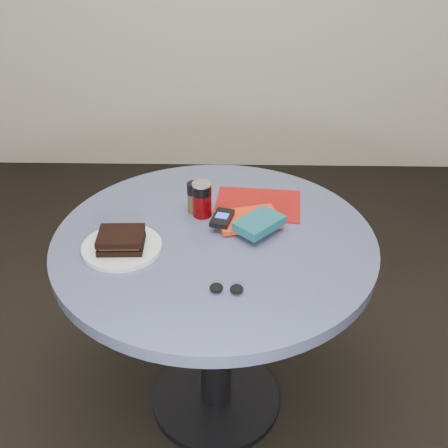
{
  "coord_description": "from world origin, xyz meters",
  "views": [
    {
      "loc": [
        0.06,
        -1.43,
        1.72
      ],
      "look_at": [
        0.03,
        0.0,
        0.8
      ],
      "focal_mm": 45.0,
      "sensor_mm": 36.0,
      "label": 1
    }
  ],
  "objects_px": {
    "plate": "(122,247)",
    "soda_can": "(202,199)",
    "table": "(215,279)",
    "mp3_player": "(222,218)",
    "pepper_grinder": "(194,197)",
    "red_book": "(248,219)",
    "novel": "(259,223)",
    "magazine": "(258,204)",
    "headphones": "(226,288)",
    "sandwich": "(121,240)"
  },
  "relations": [
    {
      "from": "mp3_player",
      "to": "novel",
      "type": "bearing_deg",
      "value": -18.17
    },
    {
      "from": "magazine",
      "to": "headphones",
      "type": "xyz_separation_m",
      "value": [
        -0.1,
        -0.46,
        0.01
      ]
    },
    {
      "from": "table",
      "to": "mp3_player",
      "type": "distance_m",
      "value": 0.21
    },
    {
      "from": "mp3_player",
      "to": "red_book",
      "type": "bearing_deg",
      "value": 13.86
    },
    {
      "from": "magazine",
      "to": "headphones",
      "type": "height_order",
      "value": "headphones"
    },
    {
      "from": "plate",
      "to": "headphones",
      "type": "distance_m",
      "value": 0.37
    },
    {
      "from": "table",
      "to": "pepper_grinder",
      "type": "bearing_deg",
      "value": 114.55
    },
    {
      "from": "pepper_grinder",
      "to": "magazine",
      "type": "bearing_deg",
      "value": 11.87
    },
    {
      "from": "sandwich",
      "to": "pepper_grinder",
      "type": "height_order",
      "value": "pepper_grinder"
    },
    {
      "from": "pepper_grinder",
      "to": "red_book",
      "type": "bearing_deg",
      "value": -21.37
    },
    {
      "from": "soda_can",
      "to": "magazine",
      "type": "relative_size",
      "value": 0.42
    },
    {
      "from": "mp3_player",
      "to": "sandwich",
      "type": "bearing_deg",
      "value": -154.26
    },
    {
      "from": "pepper_grinder",
      "to": "novel",
      "type": "height_order",
      "value": "pepper_grinder"
    },
    {
      "from": "red_book",
      "to": "headphones",
      "type": "relative_size",
      "value": 2.08
    },
    {
      "from": "novel",
      "to": "mp3_player",
      "type": "bearing_deg",
      "value": 115.66
    },
    {
      "from": "magazine",
      "to": "pepper_grinder",
      "type": "bearing_deg",
      "value": -162.78
    },
    {
      "from": "plate",
      "to": "table",
      "type": "bearing_deg",
      "value": 14.02
    },
    {
      "from": "plate",
      "to": "red_book",
      "type": "relative_size",
      "value": 1.21
    },
    {
      "from": "plate",
      "to": "novel",
      "type": "bearing_deg",
      "value": 13.26
    },
    {
      "from": "sandwich",
      "to": "pepper_grinder",
      "type": "distance_m",
      "value": 0.31
    },
    {
      "from": "plate",
      "to": "sandwich",
      "type": "relative_size",
      "value": 1.74
    },
    {
      "from": "sandwich",
      "to": "mp3_player",
      "type": "xyz_separation_m",
      "value": [
        0.29,
        0.14,
        -0.01
      ]
    },
    {
      "from": "soda_can",
      "to": "magazine",
      "type": "distance_m",
      "value": 0.2
    },
    {
      "from": "sandwich",
      "to": "plate",
      "type": "bearing_deg",
      "value": 106.62
    },
    {
      "from": "soda_can",
      "to": "headphones",
      "type": "distance_m",
      "value": 0.4
    },
    {
      "from": "magazine",
      "to": "mp3_player",
      "type": "height_order",
      "value": "mp3_player"
    },
    {
      "from": "table",
      "to": "plate",
      "type": "xyz_separation_m",
      "value": [
        -0.27,
        -0.07,
        0.17
      ]
    },
    {
      "from": "sandwich",
      "to": "novel",
      "type": "xyz_separation_m",
      "value": [
        0.41,
        0.1,
        -0.0
      ]
    },
    {
      "from": "headphones",
      "to": "mp3_player",
      "type": "bearing_deg",
      "value": 93.33
    },
    {
      "from": "soda_can",
      "to": "mp3_player",
      "type": "height_order",
      "value": "soda_can"
    },
    {
      "from": "pepper_grinder",
      "to": "headphones",
      "type": "bearing_deg",
      "value": -74.77
    },
    {
      "from": "red_book",
      "to": "novel",
      "type": "relative_size",
      "value": 1.33
    },
    {
      "from": "magazine",
      "to": "red_book",
      "type": "relative_size",
      "value": 1.44
    },
    {
      "from": "table",
      "to": "red_book",
      "type": "height_order",
      "value": "red_book"
    },
    {
      "from": "mp3_player",
      "to": "plate",
      "type": "bearing_deg",
      "value": -155.56
    },
    {
      "from": "pepper_grinder",
      "to": "mp3_player",
      "type": "bearing_deg",
      "value": -43.47
    },
    {
      "from": "sandwich",
      "to": "headphones",
      "type": "distance_m",
      "value": 0.36
    },
    {
      "from": "magazine",
      "to": "red_book",
      "type": "height_order",
      "value": "red_book"
    },
    {
      "from": "table",
      "to": "red_book",
      "type": "distance_m",
      "value": 0.22
    },
    {
      "from": "pepper_grinder",
      "to": "red_book",
      "type": "height_order",
      "value": "pepper_grinder"
    },
    {
      "from": "red_book",
      "to": "pepper_grinder",
      "type": "bearing_deg",
      "value": 143.27
    },
    {
      "from": "plate",
      "to": "sandwich",
      "type": "distance_m",
      "value": 0.03
    },
    {
      "from": "magazine",
      "to": "headphones",
      "type": "distance_m",
      "value": 0.47
    },
    {
      "from": "plate",
      "to": "soda_can",
      "type": "distance_m",
      "value": 0.31
    },
    {
      "from": "red_book",
      "to": "mp3_player",
      "type": "height_order",
      "value": "mp3_player"
    },
    {
      "from": "sandwich",
      "to": "headphones",
      "type": "bearing_deg",
      "value": -30.36
    },
    {
      "from": "red_book",
      "to": "mp3_player",
      "type": "xyz_separation_m",
      "value": [
        -0.08,
        -0.02,
        0.02
      ]
    },
    {
      "from": "magazine",
      "to": "red_book",
      "type": "xyz_separation_m",
      "value": [
        -0.04,
        -0.11,
        0.01
      ]
    },
    {
      "from": "magazine",
      "to": "mp3_player",
      "type": "xyz_separation_m",
      "value": [
        -0.12,
        -0.13,
        0.03
      ]
    },
    {
      "from": "red_book",
      "to": "novel",
      "type": "height_order",
      "value": "novel"
    }
  ]
}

